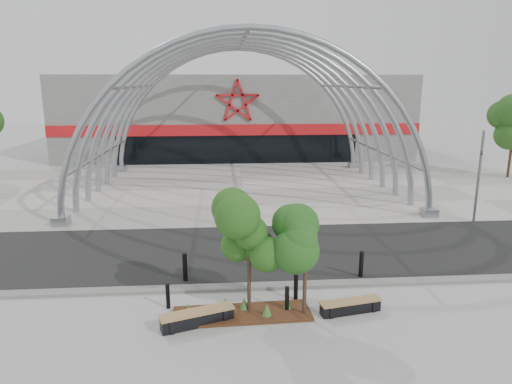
# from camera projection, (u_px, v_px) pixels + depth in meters

# --- Properties ---
(ground) EXTENTS (140.00, 140.00, 0.00)m
(ground) POSITION_uv_depth(u_px,v_px,m) (264.00, 285.00, 17.03)
(ground) COLOR #9F9E9A
(ground) RESTS_ON ground
(road) EXTENTS (140.00, 7.00, 0.02)m
(road) POSITION_uv_depth(u_px,v_px,m) (257.00, 251.00, 20.42)
(road) COLOR black
(road) RESTS_ON ground
(forecourt) EXTENTS (60.00, 17.00, 0.04)m
(forecourt) POSITION_uv_depth(u_px,v_px,m) (244.00, 189.00, 32.04)
(forecourt) COLOR gray
(forecourt) RESTS_ON ground
(kerb) EXTENTS (60.00, 0.50, 0.12)m
(kerb) POSITION_uv_depth(u_px,v_px,m) (265.00, 286.00, 16.77)
(kerb) COLOR #63635E
(kerb) RESTS_ON ground
(arena_building) EXTENTS (34.00, 15.24, 8.00)m
(arena_building) POSITION_uv_depth(u_px,v_px,m) (235.00, 114.00, 48.50)
(arena_building) COLOR slate
(arena_building) RESTS_ON ground
(vault_canopy) EXTENTS (20.80, 15.80, 20.36)m
(vault_canopy) POSITION_uv_depth(u_px,v_px,m) (244.00, 189.00, 32.05)
(vault_canopy) COLOR #91959A
(vault_canopy) RESTS_ON ground
(planting_bed) EXTENTS (4.52, 1.56, 0.47)m
(planting_bed) POSITION_uv_depth(u_px,v_px,m) (240.00, 312.00, 14.81)
(planting_bed) COLOR #3A1B0E
(planting_bed) RESTS_ON ground
(signal_pole) EXTENTS (0.29, 0.70, 4.93)m
(signal_pole) POSITION_uv_depth(u_px,v_px,m) (479.00, 175.00, 24.05)
(signal_pole) COLOR slate
(signal_pole) RESTS_ON ground
(street_tree_0) EXTENTS (1.70, 1.70, 3.88)m
(street_tree_0) POSITION_uv_depth(u_px,v_px,m) (249.00, 232.00, 14.32)
(street_tree_0) COLOR black
(street_tree_0) RESTS_ON ground
(street_tree_1) EXTENTS (1.60, 1.60, 3.79)m
(street_tree_1) POSITION_uv_depth(u_px,v_px,m) (306.00, 236.00, 14.16)
(street_tree_1) COLOR #2F2118
(street_tree_1) RESTS_ON ground
(bench_0) EXTENTS (2.36, 1.24, 0.49)m
(bench_0) POSITION_uv_depth(u_px,v_px,m) (197.00, 318.00, 14.14)
(bench_0) COLOR black
(bench_0) RESTS_ON ground
(bench_1) EXTENTS (2.12, 0.86, 0.44)m
(bench_1) POSITION_uv_depth(u_px,v_px,m) (350.00, 307.00, 14.92)
(bench_1) COLOR black
(bench_1) RESTS_ON ground
(bollard_0) EXTENTS (0.18, 0.18, 1.10)m
(bollard_0) POSITION_uv_depth(u_px,v_px,m) (185.00, 267.00, 17.24)
(bollard_0) COLOR black
(bollard_0) RESTS_ON ground
(bollard_1) EXTENTS (0.14, 0.14, 0.86)m
(bollard_1) POSITION_uv_depth(u_px,v_px,m) (168.00, 296.00, 15.18)
(bollard_1) COLOR black
(bollard_1) RESTS_ON ground
(bollard_2) EXTENTS (0.14, 0.14, 0.88)m
(bollard_2) POSITION_uv_depth(u_px,v_px,m) (287.00, 299.00, 14.94)
(bollard_2) COLOR black
(bollard_2) RESTS_ON ground
(bollard_3) EXTENTS (0.15, 0.15, 0.94)m
(bollard_3) POSITION_uv_depth(u_px,v_px,m) (296.00, 287.00, 15.78)
(bollard_3) COLOR black
(bollard_3) RESTS_ON ground
(bollard_4) EXTENTS (0.17, 0.17, 1.04)m
(bollard_4) POSITION_uv_depth(u_px,v_px,m) (361.00, 264.00, 17.60)
(bollard_4) COLOR black
(bollard_4) RESTS_ON ground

